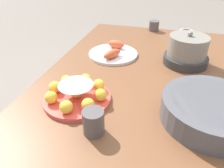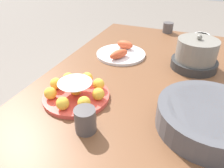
% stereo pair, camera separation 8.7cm
% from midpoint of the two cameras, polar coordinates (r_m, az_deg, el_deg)
% --- Properties ---
extents(dining_table, '(1.57, 0.93, 0.74)m').
position_cam_midpoint_polar(dining_table, '(0.99, 5.31, -4.50)').
color(dining_table, brown).
rests_on(dining_table, ground_plane).
extents(cake_plate, '(0.26, 0.26, 0.08)m').
position_cam_midpoint_polar(cake_plate, '(0.85, -12.11, -2.68)').
color(cake_plate, '#E04C42').
rests_on(cake_plate, dining_table).
extents(serving_bowl, '(0.33, 0.33, 0.08)m').
position_cam_midpoint_polar(serving_bowl, '(0.79, 21.76, -6.32)').
color(serving_bowl, '#4C4C51').
rests_on(serving_bowl, dining_table).
extents(sauce_bowl, '(0.10, 0.10, 0.02)m').
position_cam_midpoint_polar(sauce_bowl, '(1.58, 17.42, 12.72)').
color(sauce_bowl, beige).
rests_on(sauce_bowl, dining_table).
extents(seafood_platter, '(0.26, 0.26, 0.06)m').
position_cam_midpoint_polar(seafood_platter, '(1.20, -1.74, 8.16)').
color(seafood_platter, silver).
rests_on(seafood_platter, dining_table).
extents(cup_near, '(0.07, 0.07, 0.08)m').
position_cam_midpoint_polar(cup_near, '(0.69, -8.50, -9.94)').
color(cup_near, '#4C4747').
rests_on(cup_near, dining_table).
extents(cup_far, '(0.07, 0.07, 0.07)m').
position_cam_midpoint_polar(cup_far, '(1.60, 9.35, 14.73)').
color(cup_far, '#4C4747').
rests_on(cup_far, dining_table).
extents(warming_pot, '(0.22, 0.22, 0.17)m').
position_cam_midpoint_polar(warming_pot, '(1.13, 16.93, 8.17)').
color(warming_pot, '#2D2D2D').
rests_on(warming_pot, dining_table).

